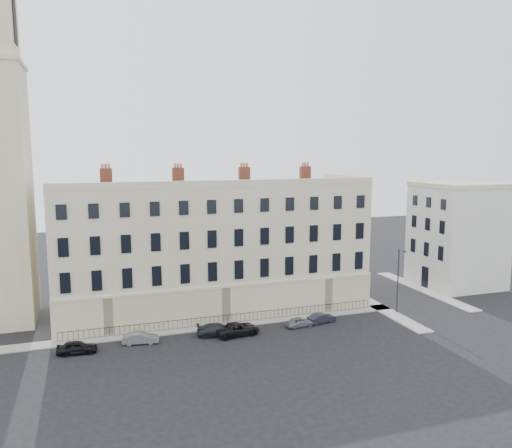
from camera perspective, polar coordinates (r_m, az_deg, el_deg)
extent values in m
plane|color=black|center=(53.20, 4.70, -12.48)|extent=(160.00, 160.00, 0.00)
cube|color=#C2B790|center=(60.38, -4.96, -2.57)|extent=(36.00, 12.00, 15.00)
cube|color=beige|center=(56.00, -3.43, -9.23)|extent=(36.10, 0.18, 4.00)
cube|color=beige|center=(67.98, 10.18, -6.19)|extent=(0.18, 12.10, 4.00)
cube|color=#C2B790|center=(53.74, -3.61, 4.60)|extent=(36.00, 0.35, 0.80)
cube|color=#C2B790|center=(65.84, 10.30, 5.16)|extent=(0.35, 12.00, 0.80)
cube|color=brown|center=(57.81, -16.76, 5.12)|extent=(1.30, 0.70, 2.00)
cube|color=brown|center=(58.59, -8.89, 5.41)|extent=(1.30, 0.70, 2.00)
cube|color=brown|center=(60.42, -1.35, 5.59)|extent=(1.30, 0.70, 2.00)
cube|color=brown|center=(63.22, 5.63, 5.67)|extent=(1.30, 0.70, 2.00)
cube|color=beige|center=(75.65, 21.99, -1.33)|extent=(10.00, 10.00, 14.00)
cube|color=gray|center=(54.93, -7.28, -11.77)|extent=(48.00, 2.00, 0.12)
cube|color=gray|center=(65.60, 12.53, -8.55)|extent=(2.00, 24.00, 0.12)
cube|color=gray|center=(72.63, 18.56, -7.14)|extent=(2.00, 20.00, 0.12)
cube|color=black|center=(55.83, -3.28, -10.34)|extent=(35.00, 0.04, 0.04)
cube|color=black|center=(56.12, -3.27, -11.21)|extent=(35.00, 0.04, 0.04)
imported|color=black|center=(51.07, -19.78, -13.11)|extent=(3.75, 1.70, 1.25)
imported|color=slate|center=(51.84, -13.06, -12.56)|extent=(3.66, 1.74, 1.16)
imported|color=black|center=(52.72, -4.40, -11.95)|extent=(4.49, 2.34, 1.24)
imported|color=black|center=(52.73, -2.15, -11.89)|extent=(4.92, 2.68, 1.31)
imported|color=slate|center=(55.28, 4.99, -11.08)|extent=(3.25, 1.55, 1.07)
imported|color=#22232D|center=(56.71, 7.51, -10.61)|extent=(3.42, 1.68, 1.08)
cylinder|color=#2A2B2F|center=(60.74, 15.90, -6.28)|extent=(0.16, 0.16, 7.80)
cylinder|color=#2A2B2F|center=(59.32, 16.32, -2.87)|extent=(0.33, 1.46, 0.10)
cube|color=#2A2B2F|center=(58.72, 16.61, -3.05)|extent=(0.25, 0.51, 0.12)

